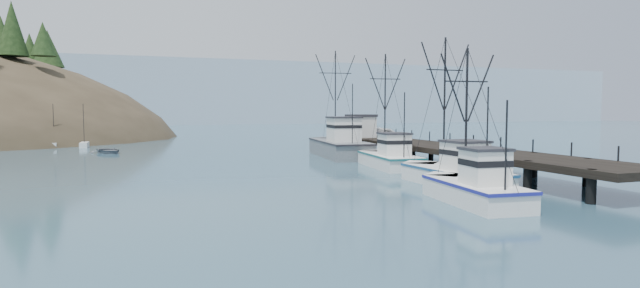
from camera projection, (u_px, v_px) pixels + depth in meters
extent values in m
plane|color=#2D4F64|center=(380.00, 204.00, 28.48)|extent=(400.00, 400.00, 0.00)
cube|color=black|center=(436.00, 147.00, 48.10)|extent=(6.00, 44.00, 0.50)
cylinder|color=black|center=(591.00, 187.00, 28.49)|extent=(0.56, 0.56, 2.00)
cylinder|color=black|center=(528.00, 176.00, 33.19)|extent=(0.56, 0.56, 2.00)
cylinder|color=black|center=(587.00, 172.00, 34.94)|extent=(0.56, 0.56, 2.00)
cylinder|color=black|center=(480.00, 167.00, 37.88)|extent=(0.56, 0.56, 2.00)
cylinder|color=black|center=(534.00, 165.00, 39.63)|extent=(0.56, 0.56, 2.00)
cylinder|color=black|center=(442.00, 161.00, 42.58)|extent=(0.56, 0.56, 2.00)
cylinder|color=black|center=(492.00, 159.00, 44.33)|extent=(0.56, 0.56, 2.00)
cylinder|color=black|center=(412.00, 156.00, 47.27)|extent=(0.56, 0.56, 2.00)
cylinder|color=black|center=(459.00, 154.00, 49.02)|extent=(0.56, 0.56, 2.00)
cylinder|color=black|center=(388.00, 152.00, 51.97)|extent=(0.56, 0.56, 2.00)
cylinder|color=black|center=(431.00, 150.00, 53.72)|extent=(0.56, 0.56, 2.00)
cylinder|color=black|center=(367.00, 148.00, 56.66)|extent=(0.56, 0.56, 2.00)
cylinder|color=black|center=(408.00, 147.00, 58.42)|extent=(0.56, 0.56, 2.00)
cylinder|color=black|center=(350.00, 145.00, 61.36)|extent=(0.56, 0.56, 2.00)
cylinder|color=black|center=(388.00, 144.00, 63.11)|extent=(0.56, 0.56, 2.00)
cylinder|color=black|center=(335.00, 143.00, 66.06)|extent=(0.56, 0.56, 2.00)
cylinder|color=black|center=(371.00, 142.00, 67.81)|extent=(0.56, 0.56, 2.00)
cube|color=#9EB2C6|center=(204.00, 123.00, 191.49)|extent=(360.00, 40.00, 26.00)
cube|color=silver|center=(65.00, 124.00, 188.74)|extent=(180.00, 25.00, 18.00)
cube|color=white|center=(72.00, 143.00, 76.33)|extent=(1.00, 3.50, 0.90)
cylinder|color=black|center=(71.00, 124.00, 76.13)|extent=(0.08, 0.08, 6.00)
cube|color=white|center=(84.00, 145.00, 70.73)|extent=(1.00, 3.50, 0.90)
cylinder|color=black|center=(84.00, 125.00, 70.53)|extent=(0.08, 0.08, 6.00)
cube|color=white|center=(16.00, 144.00, 73.65)|extent=(1.00, 3.50, 0.90)
cylinder|color=black|center=(15.00, 124.00, 73.45)|extent=(0.08, 0.08, 6.00)
cube|color=white|center=(54.00, 145.00, 70.76)|extent=(1.00, 3.50, 0.90)
cylinder|color=black|center=(54.00, 125.00, 70.56)|extent=(0.08, 0.08, 6.00)
cube|color=white|center=(3.00, 142.00, 78.95)|extent=(1.00, 3.50, 0.90)
cylinder|color=black|center=(2.00, 123.00, 78.75)|extent=(0.08, 0.08, 6.00)
cube|color=white|center=(31.00, 142.00, 78.36)|extent=(1.00, 3.50, 0.90)
cylinder|color=black|center=(30.00, 123.00, 78.16)|extent=(0.08, 0.08, 6.00)
cube|color=white|center=(454.00, 180.00, 35.26)|extent=(3.57, 8.86, 1.60)
cube|color=white|center=(421.00, 172.00, 39.38)|extent=(3.44, 3.44, 1.60)
cube|color=navy|center=(454.00, 170.00, 35.21)|extent=(3.64, 9.09, 0.18)
cube|color=silver|center=(465.00, 156.00, 34.08)|extent=(2.44, 2.52, 1.90)
cube|color=#26262B|center=(465.00, 141.00, 34.01)|extent=(2.65, 2.75, 0.16)
cylinder|color=black|center=(444.00, 102.00, 36.15)|extent=(0.14, 0.14, 9.33)
cylinder|color=black|center=(487.00, 131.00, 31.84)|extent=(0.10, 0.10, 5.60)
cube|color=white|center=(475.00, 196.00, 28.57)|extent=(3.80, 7.73, 1.60)
cube|color=white|center=(444.00, 186.00, 32.19)|extent=(2.99, 2.99, 1.60)
cube|color=navy|center=(475.00, 184.00, 28.53)|extent=(3.88, 7.93, 0.18)
cube|color=silver|center=(485.00, 168.00, 27.53)|extent=(2.32, 2.32, 1.90)
cube|color=#26262B|center=(485.00, 149.00, 27.45)|extent=(2.52, 2.53, 0.16)
cylinder|color=black|center=(466.00, 114.00, 29.36)|extent=(0.14, 0.14, 7.73)
cylinder|color=black|center=(506.00, 145.00, 25.58)|extent=(0.10, 0.10, 4.64)
cube|color=white|center=(390.00, 163.00, 46.44)|extent=(4.37, 9.11, 1.60)
cube|color=white|center=(374.00, 158.00, 50.70)|extent=(3.36, 3.36, 1.60)
cube|color=#16565B|center=(390.00, 155.00, 46.39)|extent=(4.46, 9.35, 0.18)
cube|color=silver|center=(394.00, 145.00, 45.22)|extent=(2.63, 2.73, 1.90)
cube|color=#26262B|center=(394.00, 133.00, 45.15)|extent=(2.86, 2.98, 0.16)
cylinder|color=black|center=(385.00, 104.00, 47.37)|extent=(0.14, 0.14, 9.38)
cylinder|color=black|center=(404.00, 125.00, 42.90)|extent=(0.10, 0.10, 5.63)
cube|color=slate|center=(340.00, 150.00, 57.05)|extent=(5.64, 12.91, 2.20)
cube|color=slate|center=(326.00, 146.00, 63.12)|extent=(4.32, 4.32, 2.20)
cube|color=black|center=(340.00, 141.00, 56.98)|extent=(5.76, 13.24, 0.18)
cube|color=silver|center=(344.00, 130.00, 55.33)|extent=(3.40, 3.83, 2.60)
cube|color=#26262B|center=(344.00, 117.00, 55.23)|extent=(3.69, 4.18, 0.16)
cylinder|color=black|center=(335.00, 95.00, 58.48)|extent=(0.14, 0.14, 10.39)
cylinder|color=black|center=(352.00, 114.00, 52.09)|extent=(0.10, 0.10, 6.23)
cube|color=silver|center=(361.00, 127.00, 60.85)|extent=(2.80, 3.00, 2.50)
cube|color=#26262B|center=(361.00, 116.00, 60.76)|extent=(3.00, 3.20, 0.30)
imported|color=silver|center=(372.00, 131.00, 61.59)|extent=(6.01, 3.36, 1.59)
imported|color=slate|center=(109.00, 153.00, 61.68)|extent=(5.07, 5.73, 0.98)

